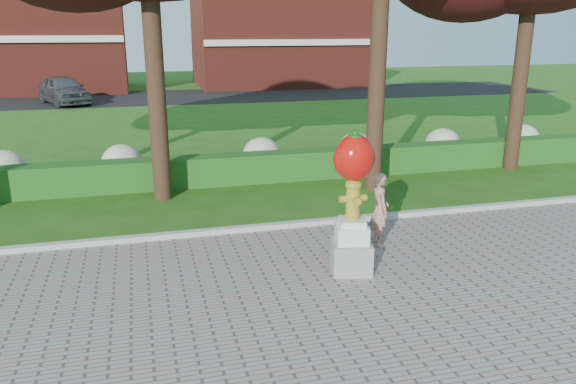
{
  "coord_description": "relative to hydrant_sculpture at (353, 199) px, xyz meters",
  "views": [
    {
      "loc": [
        -2.46,
        -7.95,
        4.15
      ],
      "look_at": [
        -0.06,
        1.0,
        1.43
      ],
      "focal_mm": 35.0,
      "sensor_mm": 36.0,
      "label": 1
    }
  ],
  "objects": [
    {
      "name": "ground",
      "position": [
        -0.96,
        -0.55,
        -1.36
      ],
      "size": [
        100.0,
        100.0,
        0.0
      ],
      "primitive_type": "plane",
      "color": "#285214",
      "rests_on": "ground"
    },
    {
      "name": "hydrant_sculpture",
      "position": [
        0.0,
        0.0,
        0.0
      ],
      "size": [
        0.81,
        0.81,
        2.5
      ],
      "rotation": [
        0.0,
        0.0,
        -0.23
      ],
      "color": "gray",
      "rests_on": "walkway"
    },
    {
      "name": "curb",
      "position": [
        -0.96,
        2.45,
        -1.29
      ],
      "size": [
        40.0,
        0.18,
        0.15
      ],
      "primitive_type": "cube",
      "color": "#ADADA5",
      "rests_on": "ground"
    },
    {
      "name": "building_left",
      "position": [
        -10.96,
        33.45,
        2.14
      ],
      "size": [
        14.0,
        8.0,
        7.0
      ],
      "primitive_type": "cube",
      "color": "maroon",
      "rests_on": "ground"
    },
    {
      "name": "lawn_hedge",
      "position": [
        -0.96,
        6.45,
        -0.96
      ],
      "size": [
        24.0,
        0.7,
        0.8
      ],
      "primitive_type": "cube",
      "color": "#174F16",
      "rests_on": "ground"
    },
    {
      "name": "parked_car",
      "position": [
        -7.37,
        25.47,
        -0.54
      ],
      "size": [
        3.57,
        5.05,
        1.6
      ],
      "primitive_type": "imported",
      "rotation": [
        0.0,
        0.0,
        0.4
      ],
      "color": "#464A4F",
      "rests_on": "street"
    },
    {
      "name": "hydrangea_row",
      "position": [
        -0.39,
        7.45,
        -0.81
      ],
      "size": [
        20.1,
        1.1,
        0.99
      ],
      "color": "#B5BA8E",
      "rests_on": "ground"
    },
    {
      "name": "street",
      "position": [
        -0.96,
        27.45,
        -1.35
      ],
      "size": [
        50.0,
        8.0,
        0.02
      ],
      "primitive_type": "cube",
      "color": "black",
      "rests_on": "ground"
    },
    {
      "name": "building_right",
      "position": [
        7.04,
        33.45,
        1.84
      ],
      "size": [
        12.0,
        8.0,
        6.4
      ],
      "primitive_type": "cube",
      "color": "maroon",
      "rests_on": "ground"
    },
    {
      "name": "woman",
      "position": [
        0.97,
        1.01,
        -0.59
      ],
      "size": [
        0.39,
        0.56,
        1.47
      ],
      "primitive_type": "imported",
      "rotation": [
        0.0,
        0.0,
        1.49
      ],
      "color": "tan",
      "rests_on": "walkway"
    }
  ]
}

